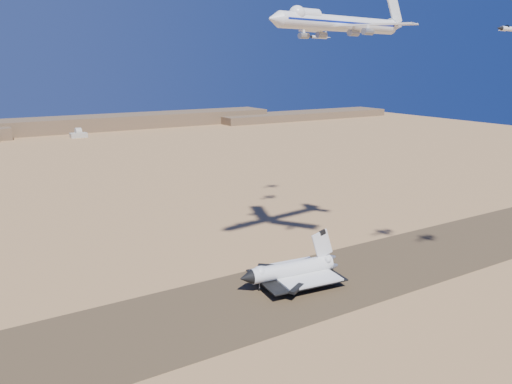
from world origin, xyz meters
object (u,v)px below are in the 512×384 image
crew_b (321,285)px  crew_c (312,286)px  shuttle (291,271)px  carrier_747 (337,23)px  chase_jet_d (320,27)px  chase_jet_a (511,29)px  chase_jet_c (319,37)px  crew_a (314,286)px

crew_b → crew_c: crew_b is taller
shuttle → carrier_747: (22.93, 5.49, 93.77)m
crew_b → chase_jet_d: bearing=-49.3°
chase_jet_a → chase_jet_c: 90.42m
crew_b → chase_jet_d: size_ratio=0.13×
shuttle → crew_b: shuttle is taller
carrier_747 → crew_b: 100.37m
crew_c → chase_jet_a: bearing=167.9°
chase_jet_a → chase_jet_d: 110.12m
chase_jet_a → crew_b: bearing=142.7°
shuttle → crew_b: bearing=-36.9°
shuttle → chase_jet_c: chase_jet_c is taller
crew_b → carrier_747: bearing=-59.4°
shuttle → crew_c: 10.05m
carrier_747 → crew_c: 100.99m
shuttle → chase_jet_c: (47.80, 47.85, 91.35)m
carrier_747 → crew_a: carrier_747 is taller
crew_b → chase_jet_a: size_ratio=0.11×
shuttle → carrier_747: 96.69m
chase_jet_d → crew_c: bearing=-132.7°
crew_a → crew_b: (3.09, -0.74, 0.11)m
shuttle → crew_b: size_ratio=23.74×
crew_b → chase_jet_c: (39.13, 55.92, 96.00)m
shuttle → crew_a: 10.37m
crew_b → chase_jet_c: bearing=-48.0°
carrier_747 → chase_jet_d: (41.58, 62.52, 4.03)m
crew_a → chase_jet_c: chase_jet_c is taller
crew_b → crew_c: size_ratio=1.11×
crew_b → chase_jet_a: bearing=-136.3°
shuttle → crew_a: (5.58, -7.33, -4.76)m
chase_jet_c → carrier_747: bearing=-135.2°
chase_jet_a → carrier_747: bearing=124.1°
chase_jet_d → chase_jet_a: bearing=-96.7°
crew_a → chase_jet_d: chase_jet_d is taller
crew_b → chase_jet_a: (51.18, -33.69, 94.97)m
carrier_747 → chase_jet_c: carrier_747 is taller
crew_c → chase_jet_d: (59.70, 75.45, 102.53)m
carrier_747 → chase_jet_a: (36.93, -47.25, -3.45)m
crew_a → chase_jet_d: 140.24m
chase_jet_d → carrier_747: bearing=-127.9°
carrier_747 → chase_jet_c: (24.87, 42.36, -2.42)m
crew_c → crew_a: bearing=-152.0°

